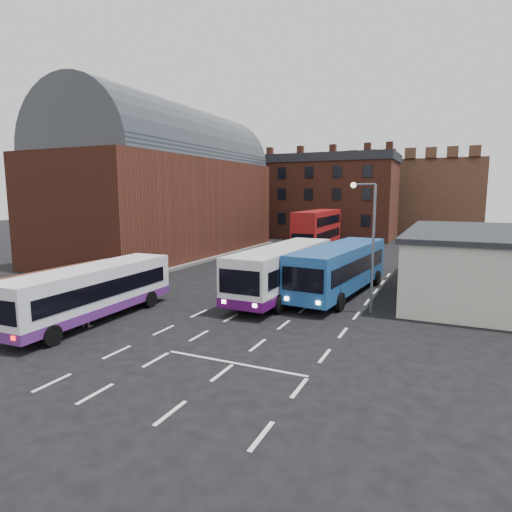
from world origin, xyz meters
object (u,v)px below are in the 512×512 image
at_px(bus_white_inbound, 283,267).
at_px(street_lamp, 369,235).
at_px(pedestrian_beige, 85,312).
at_px(bus_blue, 340,266).
at_px(bus_red_double, 318,230).
at_px(pedestrian_red, 18,321).
at_px(bus_white_outbound, 92,289).

xyz_separation_m(bus_white_inbound, street_lamp, (5.57, -1.57, 2.43)).
distance_m(bus_white_inbound, pedestrian_beige, 12.04).
height_order(bus_blue, pedestrian_beige, bus_blue).
xyz_separation_m(bus_red_double, street_lamp, (9.71, -23.36, 1.85)).
xyz_separation_m(bus_red_double, pedestrian_red, (-3.80, -34.44, -1.62)).
bearing_deg(bus_white_inbound, bus_blue, -147.48).
bearing_deg(street_lamp, bus_white_outbound, -149.63).
bearing_deg(street_lamp, bus_blue, 124.11).
bearing_deg(bus_blue, bus_white_outbound, 52.33).
bearing_deg(bus_white_outbound, bus_red_double, 82.66).
bearing_deg(bus_red_double, pedestrian_red, 82.55).
relative_size(bus_white_outbound, street_lamp, 1.45).
bearing_deg(bus_white_outbound, street_lamp, 28.56).
height_order(bus_white_inbound, pedestrian_beige, bus_white_inbound).
xyz_separation_m(bus_white_inbound, bus_blue, (3.21, 1.92, 0.01)).
height_order(bus_white_outbound, bus_blue, bus_blue).
relative_size(bus_white_outbound, pedestrian_beige, 7.04).
relative_size(bus_white_outbound, bus_white_inbound, 0.88).
distance_m(bus_white_outbound, pedestrian_red, 3.81).
height_order(bus_red_double, pedestrian_red, bus_red_double).
bearing_deg(street_lamp, pedestrian_beige, -145.50).
xyz_separation_m(bus_white_outbound, bus_red_double, (2.98, 30.80, 0.81)).
bearing_deg(bus_white_inbound, bus_red_double, -77.63).
xyz_separation_m(bus_blue, pedestrian_red, (-11.15, -14.56, -1.05)).
relative_size(pedestrian_red, pedestrian_beige, 1.16).
distance_m(pedestrian_red, pedestrian_beige, 2.97).
xyz_separation_m(street_lamp, pedestrian_red, (-13.51, -11.07, -3.47)).
distance_m(bus_white_inbound, street_lamp, 6.28).
xyz_separation_m(bus_white_outbound, bus_white_inbound, (7.12, 9.01, 0.23)).
bearing_deg(pedestrian_beige, bus_white_inbound, -137.73).
distance_m(bus_blue, bus_red_double, 21.20).
relative_size(bus_white_inbound, pedestrian_red, 6.89).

